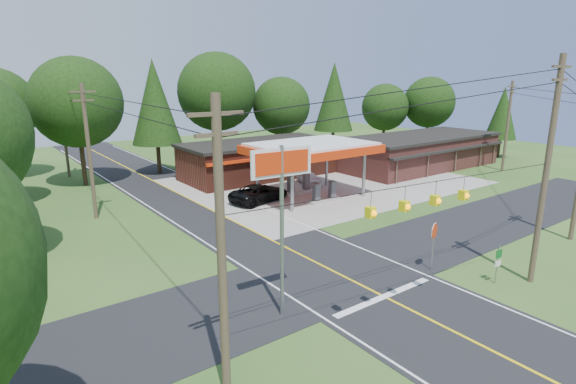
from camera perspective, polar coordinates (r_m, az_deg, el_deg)
ground at (r=25.24m, az=5.92°, el=-10.07°), size 120.00×120.00×0.00m
main_highway at (r=25.24m, az=5.92°, el=-10.05°), size 8.00×120.00×0.02m
cross_road at (r=25.24m, az=5.92°, el=-10.04°), size 70.00×7.00×0.02m
lane_center_yellow at (r=25.23m, az=5.92°, el=-10.02°), size 0.15×110.00×0.00m
gas_canopy at (r=39.18m, az=3.01°, el=5.37°), size 10.60×7.40×4.88m
convenience_store at (r=48.12m, az=-3.69°, el=4.22°), size 16.40×7.55×3.80m
strip_building at (r=55.27m, az=16.40°, el=5.00°), size 20.40×8.75×3.80m
utility_pole_near_right at (r=25.55m, az=29.98°, el=2.39°), size 1.80×0.30×11.50m
utility_pole_near_left at (r=14.32m, az=-8.46°, el=-7.20°), size 1.80×0.30×10.00m
utility_pole_far_left at (r=36.03m, az=-23.97°, el=4.85°), size 1.80×0.30×10.00m
utility_pole_far_right at (r=56.21m, az=26.11°, el=7.66°), size 1.80×0.30×10.00m
utility_pole_north at (r=52.93m, az=-26.56°, el=6.78°), size 0.30×0.30×9.50m
overhead_beacons at (r=18.70m, az=16.57°, el=0.76°), size 17.04×2.04×1.03m
treeline_backdrop at (r=44.13m, az=-14.77°, el=10.15°), size 70.27×51.59×13.30m
suv_car at (r=38.48m, az=-3.66°, el=-0.14°), size 6.44×6.44×1.52m
sedan_car at (r=44.77m, az=2.66°, el=1.81°), size 4.81×4.81×1.29m
big_stop_sign at (r=18.82m, az=-0.78°, el=0.26°), size 2.86×0.35×7.72m
octagonal_stop_sign at (r=25.82m, az=18.06°, el=-5.16°), size 0.91×0.35×2.78m
route_sign_post at (r=25.71m, az=25.11°, el=-7.89°), size 0.44×0.11×2.14m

